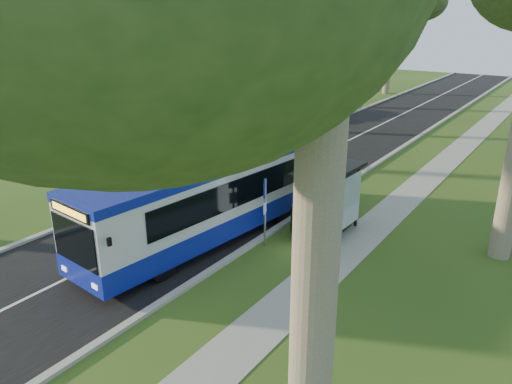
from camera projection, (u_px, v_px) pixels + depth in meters
ground at (220, 266)px, 16.52m from camera, size 120.00×120.00×0.00m
road at (285, 172)px, 26.13m from camera, size 7.00×100.00×0.02m
kerb_east at (347, 183)px, 24.26m from camera, size 0.25×100.00×0.12m
kerb_west at (232, 160)px, 27.96m from camera, size 0.25×100.00×0.12m
centre_line at (285, 171)px, 26.12m from camera, size 0.12×100.00×0.00m
footpath at (407, 196)px, 22.70m from camera, size 1.50×100.00×0.02m
bus at (215, 196)px, 18.31m from camera, size 3.55×11.63×3.03m
bus_stop_sign at (265, 205)px, 17.46m from camera, size 0.17×0.34×2.53m
bus_shelter at (326, 192)px, 17.93m from camera, size 1.77×3.11×2.62m
litter_bin at (298, 219)px, 18.93m from camera, size 0.57×0.57×1.00m
car_white at (322, 110)px, 38.73m from camera, size 2.82×4.25×1.34m
car_silver at (322, 104)px, 40.47m from camera, size 3.35×5.26×1.64m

